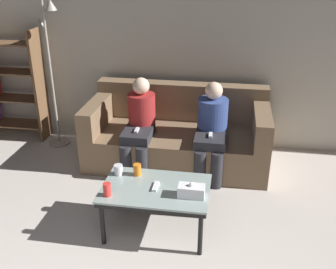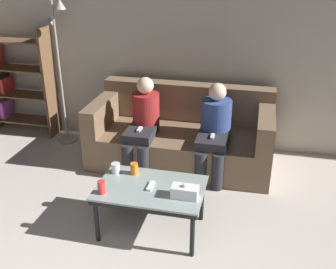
# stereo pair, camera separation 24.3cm
# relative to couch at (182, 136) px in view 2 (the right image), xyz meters

# --- Properties ---
(wall_back) EXTENTS (12.00, 0.06, 2.60)m
(wall_back) POSITION_rel_couch_xyz_m (0.00, 0.55, 0.99)
(wall_back) COLOR #B7B2A3
(wall_back) RESTS_ON ground_plane
(couch) EXTENTS (2.08, 0.98, 0.86)m
(couch) POSITION_rel_couch_xyz_m (0.00, 0.00, 0.00)
(couch) COLOR brown
(couch) RESTS_ON ground_plane
(coffee_table) EXTENTS (0.93, 0.61, 0.45)m
(coffee_table) POSITION_rel_couch_xyz_m (0.00, -1.38, 0.10)
(coffee_table) COLOR #8C9E99
(coffee_table) RESTS_ON ground_plane
(cup_near_left) EXTENTS (0.08, 0.08, 0.10)m
(cup_near_left) POSITION_rel_couch_xyz_m (-0.38, -1.22, 0.19)
(cup_near_left) COLOR silver
(cup_near_left) RESTS_ON coffee_table
(cup_near_right) EXTENTS (0.07, 0.07, 0.12)m
(cup_near_right) POSITION_rel_couch_xyz_m (-0.37, -1.57, 0.20)
(cup_near_right) COLOR red
(cup_near_right) RESTS_ON coffee_table
(cup_far_center) EXTENTS (0.07, 0.07, 0.11)m
(cup_far_center) POSITION_rel_couch_xyz_m (-0.20, -1.20, 0.19)
(cup_far_center) COLOR orange
(cup_far_center) RESTS_ON coffee_table
(tissue_box) EXTENTS (0.22, 0.12, 0.13)m
(tissue_box) POSITION_rel_couch_xyz_m (0.32, -1.46, 0.19)
(tissue_box) COLOR white
(tissue_box) RESTS_ON coffee_table
(game_remote) EXTENTS (0.04, 0.15, 0.02)m
(game_remote) POSITION_rel_couch_xyz_m (0.00, -1.38, 0.15)
(game_remote) COLOR white
(game_remote) RESTS_ON coffee_table
(bookshelf) EXTENTS (0.94, 0.32, 1.46)m
(bookshelf) POSITION_rel_couch_xyz_m (-2.43, 0.32, 0.39)
(bookshelf) COLOR brown
(bookshelf) RESTS_ON ground_plane
(standing_lamp) EXTENTS (0.31, 0.26, 1.82)m
(standing_lamp) POSITION_rel_couch_xyz_m (-1.58, 0.18, 0.81)
(standing_lamp) COLOR gray
(standing_lamp) RESTS_ON ground_plane
(seated_person_left_end) EXTENTS (0.31, 0.66, 1.04)m
(seated_person_left_end) POSITION_rel_couch_xyz_m (-0.40, -0.23, 0.24)
(seated_person_left_end) COLOR #28282D
(seated_person_left_end) RESTS_ON ground_plane
(seated_person_mid_left) EXTENTS (0.34, 0.67, 1.03)m
(seated_person_mid_left) POSITION_rel_couch_xyz_m (0.40, -0.23, 0.24)
(seated_person_mid_left) COLOR #28282D
(seated_person_mid_left) RESTS_ON ground_plane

